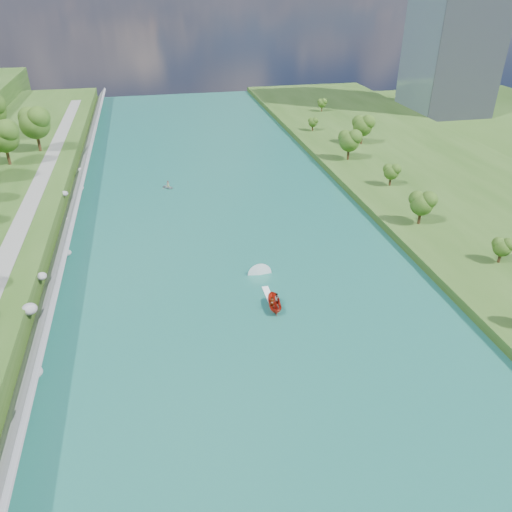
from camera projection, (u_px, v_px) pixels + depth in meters
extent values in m
plane|color=#2D5119|center=(250.00, 312.00, 65.78)|extent=(260.00, 260.00, 0.00)
cube|color=#175A4E|center=(226.00, 243.00, 82.76)|extent=(55.00, 240.00, 0.10)
cube|color=#2D5119|center=(492.00, 213.00, 91.49)|extent=(44.00, 240.00, 1.50)
cube|color=slate|center=(61.00, 249.00, 77.16)|extent=(3.54, 236.00, 4.05)
ellipsoid|color=gray|center=(36.00, 372.00, 54.01)|extent=(1.51, 1.75, 1.03)
ellipsoid|color=gray|center=(29.00, 309.00, 61.10)|extent=(1.88, 1.83, 1.40)
ellipsoid|color=gray|center=(42.00, 276.00, 68.30)|extent=(1.37, 1.44, 1.01)
ellipsoid|color=gray|center=(67.00, 253.00, 77.18)|extent=(1.38, 1.46, 0.83)
ellipsoid|color=gray|center=(70.00, 219.00, 86.28)|extent=(1.48, 1.89, 0.94)
ellipsoid|color=gray|center=(64.00, 194.00, 93.31)|extent=(1.43, 1.46, 0.90)
ellipsoid|color=gray|center=(80.00, 188.00, 100.31)|extent=(1.58, 2.02, 0.89)
ellipsoid|color=gray|center=(81.00, 170.00, 107.79)|extent=(1.29, 1.40, 0.90)
cube|color=gray|center=(12.00, 243.00, 75.08)|extent=(3.00, 200.00, 0.10)
cube|color=gray|center=(459.00, 9.00, 146.91)|extent=(22.00, 22.00, 60.00)
ellipsoid|color=#2C4D14|center=(4.00, 138.00, 103.69)|extent=(6.75, 6.75, 11.25)
ellipsoid|color=#2C4D14|center=(35.00, 125.00, 111.70)|extent=(7.11, 7.11, 11.85)
ellipsoid|color=#2C4D14|center=(502.00, 248.00, 73.10)|extent=(2.88, 2.88, 4.79)
ellipsoid|color=#2C4D14|center=(422.00, 205.00, 84.05)|extent=(4.21, 4.21, 7.01)
ellipsoid|color=#2C4D14|center=(391.00, 173.00, 99.92)|extent=(3.24, 3.24, 5.40)
ellipsoid|color=#2C4D14|center=(349.00, 142.00, 113.32)|extent=(4.93, 4.93, 8.21)
ellipsoid|color=#2C4D14|center=(363.00, 127.00, 123.78)|extent=(5.15, 5.15, 8.58)
ellipsoid|color=#2C4D14|center=(313.00, 123.00, 135.56)|extent=(2.59, 2.59, 4.31)
ellipsoid|color=#2C4D14|center=(322.00, 104.00, 154.61)|extent=(2.81, 2.81, 4.68)
imported|color=#AC1D0D|center=(274.00, 304.00, 65.97)|extent=(1.86, 4.28, 1.61)
imported|color=#66605B|center=(272.00, 303.00, 65.35)|extent=(0.68, 0.49, 1.74)
imported|color=#66605B|center=(277.00, 299.00, 66.30)|extent=(0.82, 0.65, 1.66)
cube|color=white|center=(269.00, 296.00, 68.90)|extent=(0.90, 5.00, 0.06)
imported|color=gray|center=(168.00, 187.00, 103.55)|extent=(3.09, 3.09, 0.53)
imported|color=#66605B|center=(168.00, 184.00, 103.24)|extent=(0.68, 0.48, 1.31)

